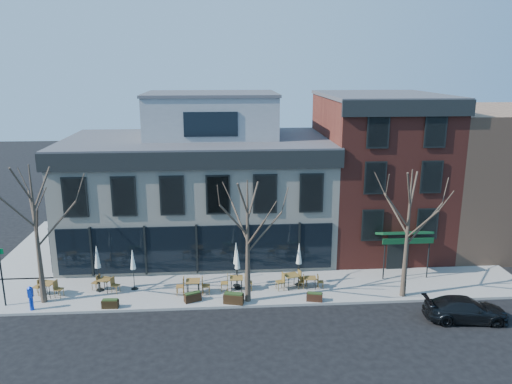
{
  "coord_description": "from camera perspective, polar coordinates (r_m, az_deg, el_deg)",
  "views": [
    {
      "loc": [
        1.59,
        -29.75,
        13.2
      ],
      "look_at": [
        3.89,
        2.0,
        5.0
      ],
      "focal_mm": 35.0,
      "sensor_mm": 36.0,
      "label": 1
    }
  ],
  "objects": [
    {
      "name": "sidewalk_front",
      "position": [
        30.6,
        -0.64,
        -10.94
      ],
      "size": [
        33.5,
        4.7,
        0.15
      ],
      "primitive_type": "cube",
      "color": "gray",
      "rests_on": "ground"
    },
    {
      "name": "umbrella_1",
      "position": [
        30.49,
        -13.89,
        -7.76
      ],
      "size": [
        0.4,
        0.4,
        2.47
      ],
      "color": "black",
      "rests_on": "sidewalk_front"
    },
    {
      "name": "parked_sedan",
      "position": [
        29.22,
        22.83,
        -12.26
      ],
      "size": [
        4.47,
        2.17,
        1.25
      ],
      "primitive_type": "imported",
      "rotation": [
        0.0,
        0.0,
        1.47
      ],
      "color": "black",
      "rests_on": "ground"
    },
    {
      "name": "ground",
      "position": [
        32.58,
        -6.67,
        -9.55
      ],
      "size": [
        120.0,
        120.0,
        0.0
      ],
      "primitive_type": "plane",
      "color": "black",
      "rests_on": "ground"
    },
    {
      "name": "sign_pole",
      "position": [
        30.97,
        -27.09,
        -8.27
      ],
      "size": [
        0.5,
        0.1,
        3.4
      ],
      "color": "black",
      "rests_on": "sidewalk_front"
    },
    {
      "name": "call_box",
      "position": [
        30.26,
        -24.35,
        -10.91
      ],
      "size": [
        0.28,
        0.28,
        1.42
      ],
      "color": "#0E31B7",
      "rests_on": "sidewalk_front"
    },
    {
      "name": "cafe_set_5",
      "position": [
        30.45,
        6.27,
        -10.13
      ],
      "size": [
        1.58,
        0.66,
        0.83
      ],
      "color": "brown",
      "rests_on": "sidewalk_front"
    },
    {
      "name": "sidewalk_side",
      "position": [
        40.19,
        -22.63,
        -5.77
      ],
      "size": [
        4.5,
        12.0,
        0.15
      ],
      "primitive_type": "cube",
      "color": "gray",
      "rests_on": "ground"
    },
    {
      "name": "umbrella_2",
      "position": [
        29.69,
        -2.13,
        -7.94
      ],
      "size": [
        0.4,
        0.4,
        2.47
      ],
      "color": "black",
      "rests_on": "sidewalk_front"
    },
    {
      "name": "planter_1",
      "position": [
        29.03,
        -7.25,
        -11.81
      ],
      "size": [
        1.02,
        0.73,
        0.53
      ],
      "color": "black",
      "rests_on": "sidewalk_front"
    },
    {
      "name": "tree_corner",
      "position": [
        29.77,
        -23.77,
        -4.32
      ],
      "size": [
        3.93,
        3.98,
        7.92
      ],
      "color": "#382B21",
      "rests_on": "sidewalk_front"
    },
    {
      "name": "umbrella_0",
      "position": [
        30.79,
        -17.68,
        -7.36
      ],
      "size": [
        0.45,
        0.45,
        2.79
      ],
      "color": "black",
      "rests_on": "sidewalk_front"
    },
    {
      "name": "red_brick_building",
      "position": [
        37.33,
        13.76,
        2.34
      ],
      "size": [
        8.2,
        11.78,
        11.18
      ],
      "color": "maroon",
      "rests_on": "ground"
    },
    {
      "name": "corner_building",
      "position": [
        35.86,
        -6.44,
        0.69
      ],
      "size": [
        18.39,
        10.39,
        11.1
      ],
      "color": "beige",
      "rests_on": "ground"
    },
    {
      "name": "umbrella_3",
      "position": [
        29.96,
        -2.28,
        -7.3
      ],
      "size": [
        0.44,
        0.44,
        2.77
      ],
      "color": "black",
      "rests_on": "sidewalk_front"
    },
    {
      "name": "planter_3",
      "position": [
        29.04,
        6.71,
        -11.81
      ],
      "size": [
        0.96,
        0.56,
        0.5
      ],
      "color": "#321B10",
      "rests_on": "sidewalk_front"
    },
    {
      "name": "tree_mid",
      "position": [
        27.54,
        -0.94,
        -5.52
      ],
      "size": [
        3.5,
        3.55,
        7.04
      ],
      "color": "#382B21",
      "rests_on": "sidewalk_front"
    },
    {
      "name": "cafe_set_2",
      "position": [
        29.7,
        -7.21,
        -10.57
      ],
      "size": [
        2.01,
        0.82,
        1.06
      ],
      "color": "brown",
      "rests_on": "sidewalk_front"
    },
    {
      "name": "cafe_set_3",
      "position": [
        29.99,
        -2.25,
        -10.27
      ],
      "size": [
        1.9,
        0.77,
        1.0
      ],
      "color": "brown",
      "rests_on": "sidewalk_front"
    },
    {
      "name": "tree_right",
      "position": [
        29.34,
        16.95,
        -4.43
      ],
      "size": [
        3.72,
        3.77,
        7.48
      ],
      "color": "#382B21",
      "rests_on": "sidewalk_front"
    },
    {
      "name": "planter_0",
      "position": [
        29.24,
        -16.32,
        -12.13
      ],
      "size": [
        0.92,
        0.41,
        0.51
      ],
      "color": "black",
      "rests_on": "sidewalk_front"
    },
    {
      "name": "cafe_set_0",
      "position": [
        31.69,
        -22.69,
        -10.05
      ],
      "size": [
        1.94,
        1.0,
        0.99
      ],
      "color": "brown",
      "rests_on": "sidewalk_front"
    },
    {
      "name": "cafe_set_1",
      "position": [
        31.16,
        -16.81,
        -9.99
      ],
      "size": [
        1.83,
        1.08,
        0.95
      ],
      "color": "brown",
      "rests_on": "sidewalk_front"
    },
    {
      "name": "umbrella_4",
      "position": [
        30.23,
        4.94,
        -7.3
      ],
      "size": [
        0.42,
        0.42,
        2.65
      ],
      "color": "black",
      "rests_on": "sidewalk_front"
    },
    {
      "name": "cafe_set_4",
      "position": [
        30.33,
        4.08,
        -9.96
      ],
      "size": [
        2.03,
        1.0,
        1.04
      ],
      "color": "brown",
      "rests_on": "sidewalk_front"
    },
    {
      "name": "planter_2",
      "position": [
        28.58,
        -2.57,
        -12.03
      ],
      "size": [
        1.19,
        0.7,
        0.63
      ],
      "color": "black",
      "rests_on": "sidewalk_front"
    },
    {
      "name": "bg_building",
      "position": [
        42.47,
        26.25,
        1.81
      ],
      "size": [
        12.0,
        12.0,
        10.0
      ],
      "primitive_type": "cube",
      "color": "#8C664C",
      "rests_on": "ground"
    }
  ]
}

